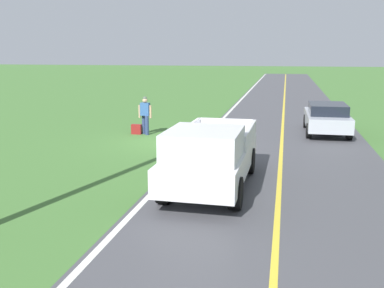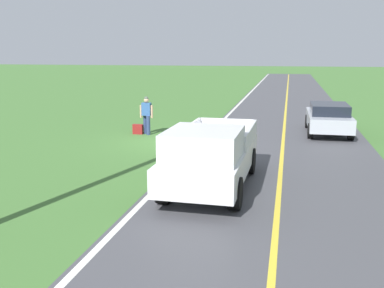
{
  "view_description": "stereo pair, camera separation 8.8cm",
  "coord_description": "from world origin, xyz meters",
  "px_view_note": "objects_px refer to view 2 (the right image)",
  "views": [
    {
      "loc": [
        -4.68,
        17.57,
        3.75
      ],
      "look_at": [
        -2.25,
        6.09,
        1.28
      ],
      "focal_mm": 41.17,
      "sensor_mm": 36.0,
      "label": 1
    },
    {
      "loc": [
        -4.76,
        17.55,
        3.75
      ],
      "look_at": [
        -2.25,
        6.09,
        1.28
      ],
      "focal_mm": 41.17,
      "sensor_mm": 36.0,
      "label": 2
    }
  ],
  "objects_px": {
    "suitcase_carried": "(138,129)",
    "pickup_truck_passing": "(210,155)",
    "hitchhiker_walking": "(147,113)",
    "sedan_near_oncoming": "(328,118)"
  },
  "relations": [
    {
      "from": "hitchhiker_walking",
      "to": "pickup_truck_passing",
      "type": "xyz_separation_m",
      "value": [
        -4.3,
        7.55,
        -0.01
      ]
    },
    {
      "from": "hitchhiker_walking",
      "to": "pickup_truck_passing",
      "type": "bearing_deg",
      "value": 119.67
    },
    {
      "from": "hitchhiker_walking",
      "to": "sedan_near_oncoming",
      "type": "xyz_separation_m",
      "value": [
        -8.18,
        -1.94,
        -0.23
      ]
    },
    {
      "from": "hitchhiker_walking",
      "to": "suitcase_carried",
      "type": "xyz_separation_m",
      "value": [
        0.42,
        0.08,
        -0.75
      ]
    },
    {
      "from": "suitcase_carried",
      "to": "pickup_truck_passing",
      "type": "xyz_separation_m",
      "value": [
        -4.72,
        7.46,
        0.74
      ]
    },
    {
      "from": "sedan_near_oncoming",
      "to": "suitcase_carried",
      "type": "bearing_deg",
      "value": 13.24
    },
    {
      "from": "suitcase_carried",
      "to": "pickup_truck_passing",
      "type": "height_order",
      "value": "pickup_truck_passing"
    },
    {
      "from": "pickup_truck_passing",
      "to": "sedan_near_oncoming",
      "type": "bearing_deg",
      "value": -112.24
    },
    {
      "from": "hitchhiker_walking",
      "to": "pickup_truck_passing",
      "type": "distance_m",
      "value": 8.69
    },
    {
      "from": "pickup_truck_passing",
      "to": "suitcase_carried",
      "type": "bearing_deg",
      "value": -57.69
    }
  ]
}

